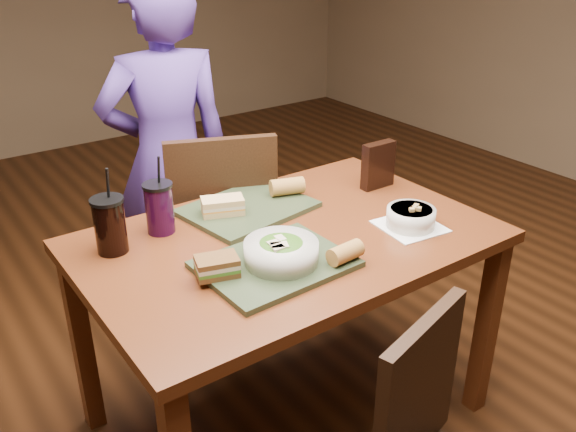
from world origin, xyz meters
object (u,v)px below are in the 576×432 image
at_px(tray_near, 275,264).
at_px(diner, 169,159).
at_px(cup_cola, 110,225).
at_px(baguette_near, 345,253).
at_px(baguette_far, 287,186).
at_px(tray_far, 248,208).
at_px(dining_table, 288,260).
at_px(salad_bowl, 281,251).
at_px(soup_bowl, 411,217).
at_px(sandwich_near, 217,266).
at_px(cup_berry, 159,208).
at_px(chair_far, 213,233).
at_px(chip_bag, 378,165).
at_px(sandwich_far, 223,206).

bearing_deg(tray_near, diner, 82.39).
distance_m(tray_near, cup_cola, 0.51).
bearing_deg(cup_cola, baguette_near, -43.00).
bearing_deg(cup_cola, baguette_far, 0.81).
bearing_deg(tray_far, tray_near, -110.69).
bearing_deg(baguette_far, tray_near, -129.61).
height_order(tray_near, tray_far, same).
bearing_deg(cup_cola, dining_table, -24.84).
relative_size(tray_near, salad_bowl, 1.94).
distance_m(soup_bowl, sandwich_near, 0.69).
distance_m(tray_far, cup_berry, 0.32).
bearing_deg(cup_berry, tray_near, -66.88).
bearing_deg(soup_bowl, tray_far, 131.31).
xyz_separation_m(chair_far, baguette_far, (0.16, -0.30, 0.27)).
relative_size(dining_table, baguette_near, 12.07).
height_order(dining_table, chip_bag, chip_bag).
xyz_separation_m(tray_near, cup_cola, (-0.35, 0.37, 0.08)).
distance_m(baguette_near, chip_bag, 0.62).
bearing_deg(sandwich_far, baguette_near, -75.39).
bearing_deg(diner, dining_table, 102.80).
xyz_separation_m(tray_near, soup_bowl, (0.51, -0.05, 0.03)).
relative_size(chair_far, soup_bowl, 4.46).
distance_m(salad_bowl, baguette_far, 0.49).
height_order(dining_table, soup_bowl, soup_bowl).
bearing_deg(dining_table, baguette_far, 55.06).
bearing_deg(sandwich_far, sandwich_near, -122.30).
distance_m(diner, salad_bowl, 1.00).
height_order(tray_near, baguette_near, baguette_near).
xyz_separation_m(tray_near, sandwich_far, (0.04, 0.37, 0.04)).
xyz_separation_m(salad_bowl, baguette_near, (0.15, -0.10, -0.01)).
bearing_deg(tray_near, baguette_near, -34.34).
height_order(sandwich_near, sandwich_far, same).
bearing_deg(cup_cola, tray_near, -46.47).
bearing_deg(sandwich_near, tray_near, -10.92).
bearing_deg(salad_bowl, dining_table, 48.70).
distance_m(sandwich_far, cup_berry, 0.22).
relative_size(tray_far, cup_berry, 1.62).
height_order(chair_far, salad_bowl, chair_far).
distance_m(diner, sandwich_near, 1.00).
bearing_deg(diner, cup_berry, 74.28).
relative_size(salad_bowl, sandwich_near, 1.60).
xyz_separation_m(sandwich_near, cup_cola, (-0.18, 0.33, 0.04)).
distance_m(tray_near, tray_far, 0.40).
bearing_deg(chair_far, chip_bag, -39.13).
bearing_deg(salad_bowl, cup_berry, 114.19).
height_order(dining_table, diner, diner).
height_order(chair_far, baguette_near, chair_far).
height_order(sandwich_far, cup_berry, cup_berry).
height_order(dining_table, baguette_near, baguette_near).
bearing_deg(tray_near, chip_bag, 22.30).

